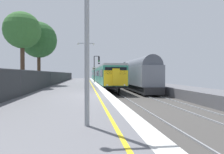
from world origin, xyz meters
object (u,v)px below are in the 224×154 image
(signal_gantry, at_px, (96,66))
(background_tree_left, at_px, (23,32))
(freight_train_adjacent_track, at_px, (128,74))
(background_tree_centre, at_px, (38,41))
(platform_lamp_mid, at_px, (86,60))
(platform_lamp_near, at_px, (87,24))
(commuter_train_at_platform, at_px, (101,75))
(speed_limit_sign, at_px, (94,73))

(signal_gantry, xyz_separation_m, background_tree_left, (-8.41, -14.14, 3.00))
(freight_train_adjacent_track, distance_m, background_tree_centre, 15.77)
(signal_gantry, relative_size, platform_lamp_mid, 0.91)
(freight_train_adjacent_track, relative_size, platform_lamp_mid, 5.31)
(platform_lamp_near, relative_size, background_tree_left, 0.60)
(background_tree_left, bearing_deg, commuter_train_at_platform, 63.93)
(freight_train_adjacent_track, xyz_separation_m, background_tree_centre, (-13.41, -7.10, 4.28))
(commuter_train_at_platform, xyz_separation_m, platform_lamp_mid, (-3.23, -18.62, 1.83))
(commuter_train_at_platform, height_order, freight_train_adjacent_track, freight_train_adjacent_track)
(speed_limit_sign, xyz_separation_m, platform_lamp_mid, (-1.39, -10.34, 1.40))
(commuter_train_at_platform, bearing_deg, platform_lamp_mid, -99.85)
(speed_limit_sign, distance_m, platform_lamp_mid, 10.52)
(freight_train_adjacent_track, distance_m, background_tree_left, 18.76)
(freight_train_adjacent_track, distance_m, speed_limit_sign, 5.85)
(platform_lamp_mid, xyz_separation_m, background_tree_centre, (-6.17, 3.15, 2.67))
(background_tree_centre, bearing_deg, platform_lamp_near, -74.18)
(speed_limit_sign, bearing_deg, signal_gantry, 80.38)
(signal_gantry, distance_m, platform_lamp_mid, 12.72)
(background_tree_centre, bearing_deg, speed_limit_sign, 43.56)
(speed_limit_sign, distance_m, background_tree_centre, 11.20)
(platform_lamp_mid, distance_m, background_tree_left, 7.40)
(background_tree_left, bearing_deg, platform_lamp_mid, 13.16)
(signal_gantry, bearing_deg, platform_lamp_mid, -98.00)
(commuter_train_at_platform, distance_m, platform_lamp_near, 37.44)
(background_tree_left, xyz_separation_m, background_tree_centre, (0.47, 4.70, -0.20))
(freight_train_adjacent_track, bearing_deg, background_tree_left, -139.63)
(signal_gantry, bearing_deg, background_tree_centre, -130.06)
(platform_lamp_mid, bearing_deg, platform_lamp_near, -90.00)
(background_tree_left, bearing_deg, platform_lamp_near, -68.77)
(commuter_train_at_platform, relative_size, platform_lamp_near, 8.83)
(commuter_train_at_platform, xyz_separation_m, freight_train_adjacent_track, (4.00, -8.38, 0.22))
(freight_train_adjacent_track, xyz_separation_m, platform_lamp_mid, (-7.24, -10.25, 1.60))
(freight_train_adjacent_track, xyz_separation_m, platform_lamp_near, (-7.24, -28.89, 1.40))
(platform_lamp_near, bearing_deg, commuter_train_at_platform, 85.04)
(freight_train_adjacent_track, bearing_deg, speed_limit_sign, 179.12)
(background_tree_centre, bearing_deg, commuter_train_at_platform, 58.71)
(freight_train_adjacent_track, relative_size, speed_limit_sign, 10.37)
(freight_train_adjacent_track, bearing_deg, signal_gantry, 156.77)
(platform_lamp_mid, relative_size, background_tree_left, 0.64)
(commuter_train_at_platform, bearing_deg, signal_gantry, -103.63)
(freight_train_adjacent_track, distance_m, platform_lamp_mid, 12.65)
(platform_lamp_near, height_order, platform_lamp_mid, platform_lamp_mid)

